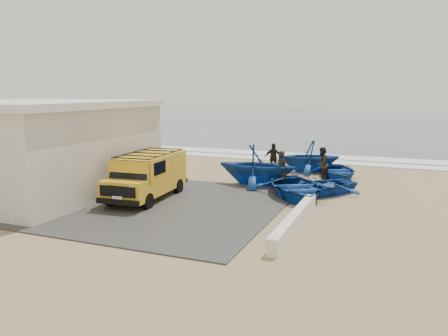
% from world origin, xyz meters
% --- Properties ---
extents(ground, '(160.00, 160.00, 0.00)m').
position_xyz_m(ground, '(0.00, 0.00, 0.00)').
color(ground, '#9D835B').
extents(slab, '(12.00, 10.00, 0.05)m').
position_xyz_m(slab, '(-2.00, -2.00, 0.03)').
color(slab, '#423F3C').
rests_on(slab, ground).
extents(ocean, '(180.00, 88.00, 0.01)m').
position_xyz_m(ocean, '(0.00, 56.00, 0.00)').
color(ocean, '#385166').
rests_on(ocean, ground).
extents(surf_line, '(180.00, 1.60, 0.06)m').
position_xyz_m(surf_line, '(0.00, 12.00, 0.03)').
color(surf_line, white).
rests_on(surf_line, ground).
extents(surf_wash, '(180.00, 2.20, 0.04)m').
position_xyz_m(surf_wash, '(0.00, 14.50, 0.02)').
color(surf_wash, white).
rests_on(surf_wash, ground).
extents(building, '(8.40, 9.40, 4.30)m').
position_xyz_m(building, '(-7.50, -2.00, 2.16)').
color(building, silver).
rests_on(building, ground).
extents(parapet, '(0.35, 6.00, 0.55)m').
position_xyz_m(parapet, '(5.00, -3.00, 0.28)').
color(parapet, silver).
rests_on(parapet, ground).
extents(van, '(2.20, 4.90, 2.05)m').
position_xyz_m(van, '(-2.05, -1.21, 1.10)').
color(van, gold).
rests_on(van, ground).
extents(boat_near_left, '(5.00, 5.53, 0.94)m').
position_xyz_m(boat_near_left, '(3.99, 1.48, 0.47)').
color(boat_near_left, '#13449A').
rests_on(boat_near_left, ground).
extents(boat_near_right, '(4.45, 4.57, 0.77)m').
position_xyz_m(boat_near_right, '(4.91, 2.47, 0.39)').
color(boat_near_right, '#13449A').
rests_on(boat_near_right, ground).
extents(boat_mid_left, '(4.04, 3.52, 2.08)m').
position_xyz_m(boat_mid_left, '(1.56, 3.36, 1.04)').
color(boat_mid_left, '#13449A').
rests_on(boat_mid_left, ground).
extents(boat_mid_right, '(3.76, 4.42, 0.78)m').
position_xyz_m(boat_mid_right, '(5.14, 6.77, 0.39)').
color(boat_mid_right, '#13449A').
rests_on(boat_mid_right, ground).
extents(boat_far_left, '(4.45, 4.17, 1.88)m').
position_xyz_m(boat_far_left, '(3.30, 7.98, 0.94)').
color(boat_far_left, '#13449A').
rests_on(boat_far_left, ground).
extents(fisherman_front, '(0.80, 0.72, 1.84)m').
position_xyz_m(fisherman_front, '(2.88, 3.31, 0.92)').
color(fisherman_front, black).
rests_on(fisherman_front, ground).
extents(fisherman_middle, '(0.98, 1.08, 1.81)m').
position_xyz_m(fisherman_middle, '(4.45, 5.71, 0.90)').
color(fisherman_middle, black).
rests_on(fisherman_middle, ground).
extents(fisherman_back, '(1.09, 0.58, 1.76)m').
position_xyz_m(fisherman_back, '(1.44, 6.86, 0.88)').
color(fisherman_back, black).
rests_on(fisherman_back, ground).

